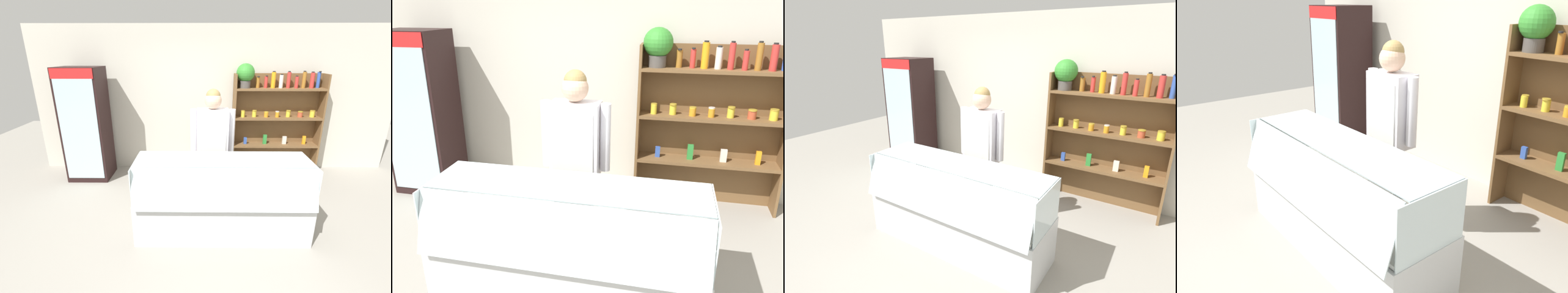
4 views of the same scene
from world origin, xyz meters
TOP-DOWN VIEW (x-y plane):
  - ground_plane at (0.00, 0.00)m, footprint 12.00×12.00m
  - back_wall at (0.00, 2.26)m, footprint 6.80×0.10m
  - drinks_fridge at (-2.30, 1.76)m, footprint 0.72×0.59m
  - deli_display_case at (-0.02, 0.15)m, footprint 2.13×0.72m
  - shop_clerk at (-0.11, 0.80)m, footprint 0.62×0.25m

SIDE VIEW (x-z plane):
  - ground_plane at x=0.00m, z-range 0.00..0.00m
  - deli_display_case at x=-0.02m, z-range -0.19..0.82m
  - drinks_fridge at x=-2.30m, z-range 0.00..2.00m
  - shop_clerk at x=-0.11m, z-range 0.17..1.94m
  - back_wall at x=0.00m, z-range 0.00..2.70m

